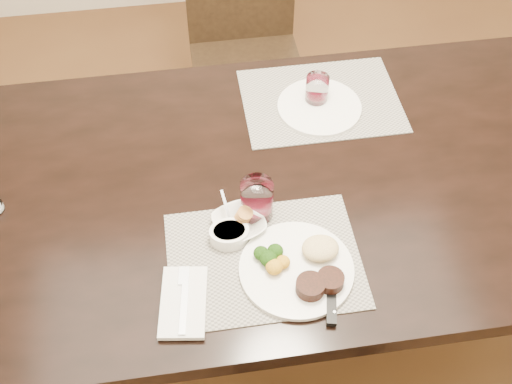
{
  "coord_description": "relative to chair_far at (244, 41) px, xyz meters",
  "views": [
    {
      "loc": [
        -0.26,
        -1.09,
        2.04
      ],
      "look_at": [
        -0.11,
        -0.09,
        0.82
      ],
      "focal_mm": 45.0,
      "sensor_mm": 36.0,
      "label": 1
    }
  ],
  "objects": [
    {
      "name": "far_plate",
      "position": [
        0.13,
        -0.68,
        0.26
      ],
      "size": [
        0.25,
        0.25,
        0.01
      ],
      "primitive_type": "cylinder",
      "color": "white",
      "rests_on": "placemat_far"
    },
    {
      "name": "wine_glass_near",
      "position": [
        -0.11,
        -1.04,
        0.3
      ],
      "size": [
        0.08,
        0.08,
        0.11
      ],
      "rotation": [
        0.0,
        0.0,
        0.05
      ],
      "color": "white",
      "rests_on": "placemat_near"
    },
    {
      "name": "napkin_fork",
      "position": [
        -0.31,
        -1.27,
        0.26
      ],
      "size": [
        0.13,
        0.2,
        0.02
      ],
      "rotation": [
        0.0,
        0.0,
        -0.14
      ],
      "color": "white",
      "rests_on": "placemat_near"
    },
    {
      "name": "ground_plane",
      "position": [
        0.0,
        -0.93,
        -0.5
      ],
      "size": [
        4.5,
        4.5,
        0.0
      ],
      "primitive_type": "plane",
      "color": "#492B17",
      "rests_on": "ground"
    },
    {
      "name": "wine_glass_far",
      "position": [
        0.13,
        -0.65,
        0.29
      ],
      "size": [
        0.07,
        0.07,
        0.09
      ],
      "rotation": [
        0.0,
        0.0,
        0.28
      ],
      "color": "white",
      "rests_on": "placemat_far"
    },
    {
      "name": "cracker_bowl",
      "position": [
        -0.16,
        -1.08,
        0.27
      ],
      "size": [
        0.16,
        0.16,
        0.06
      ],
      "rotation": [
        0.0,
        0.0,
        0.34
      ],
      "color": "white",
      "rests_on": "placemat_near"
    },
    {
      "name": "placemat_near",
      "position": [
        -0.11,
        -1.18,
        0.25
      ],
      "size": [
        0.46,
        0.34,
        0.0
      ],
      "primitive_type": "cube",
      "color": "gray",
      "rests_on": "dining_table"
    },
    {
      "name": "placemat_far",
      "position": [
        0.14,
        -0.65,
        0.25
      ],
      "size": [
        0.46,
        0.34,
        0.0
      ],
      "primitive_type": "cube",
      "color": "gray",
      "rests_on": "dining_table"
    },
    {
      "name": "dinner_plate",
      "position": [
        -0.03,
        -1.23,
        0.27
      ],
      "size": [
        0.27,
        0.27,
        0.05
      ],
      "rotation": [
        0.0,
        0.0,
        -0.28
      ],
      "color": "white",
      "rests_on": "placemat_near"
    },
    {
      "name": "chair_far",
      "position": [
        0.0,
        0.0,
        0.0
      ],
      "size": [
        0.42,
        0.42,
        0.9
      ],
      "color": "black",
      "rests_on": "ground"
    },
    {
      "name": "dining_table",
      "position": [
        0.0,
        -0.93,
        0.16
      ],
      "size": [
        2.0,
        1.0,
        0.75
      ],
      "color": "black",
      "rests_on": "ground"
    },
    {
      "name": "sauce_ramekin",
      "position": [
        -0.19,
        -1.11,
        0.27
      ],
      "size": [
        0.1,
        0.15,
        0.08
      ],
      "rotation": [
        0.0,
        0.0,
        0.21
      ],
      "color": "white",
      "rests_on": "placemat_near"
    },
    {
      "name": "steak_knife",
      "position": [
        0.02,
        -1.29,
        0.26
      ],
      "size": [
        0.05,
        0.27,
        0.01
      ],
      "rotation": [
        0.0,
        0.0,
        -0.22
      ],
      "color": "silver",
      "rests_on": "placemat_near"
    }
  ]
}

